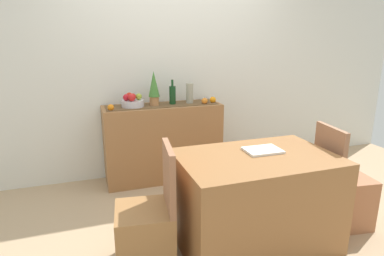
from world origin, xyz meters
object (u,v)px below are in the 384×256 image
(chair_near_window, at_px, (147,232))
(ceramic_vase, at_px, (190,93))
(wine_bottle, at_px, (173,95))
(chair_by_corner, at_px, (341,196))
(open_book, at_px, (263,150))
(fruit_bowl, at_px, (133,103))
(sideboard_console, at_px, (163,142))
(potted_plant, at_px, (154,87))
(dining_table, at_px, (255,200))

(chair_near_window, bearing_deg, ceramic_vase, 61.13)
(wine_bottle, bearing_deg, chair_by_corner, -52.68)
(open_book, height_order, chair_by_corner, chair_by_corner)
(fruit_bowl, xyz_separation_m, wine_bottle, (0.45, 0.00, 0.07))
(sideboard_console, height_order, wine_bottle, wine_bottle)
(fruit_bowl, relative_size, potted_plant, 0.64)
(potted_plant, bearing_deg, dining_table, -72.43)
(wine_bottle, height_order, ceramic_vase, wine_bottle)
(sideboard_console, xyz_separation_m, dining_table, (0.37, -1.47, -0.07))
(fruit_bowl, relative_size, open_book, 0.87)
(fruit_bowl, height_order, open_book, fruit_bowl)
(fruit_bowl, distance_m, chair_by_corner, 2.24)
(sideboard_console, relative_size, fruit_bowl, 5.44)
(open_book, xyz_separation_m, chair_by_corner, (0.77, -0.08, -0.48))
(dining_table, bearing_deg, potted_plant, 107.57)
(open_book, bearing_deg, chair_by_corner, -4.31)
(wine_bottle, xyz_separation_m, open_book, (0.35, -1.39, -0.24))
(ceramic_vase, relative_size, open_book, 0.82)
(chair_near_window, bearing_deg, chair_by_corner, 0.14)
(dining_table, height_order, chair_by_corner, chair_by_corner)
(sideboard_console, xyz_separation_m, wine_bottle, (0.12, 0.00, 0.55))
(ceramic_vase, height_order, open_book, ceramic_vase)
(wine_bottle, bearing_deg, dining_table, -80.14)
(ceramic_vase, bearing_deg, chair_near_window, -118.87)
(sideboard_console, xyz_separation_m, open_book, (0.47, -1.39, 0.31))
(fruit_bowl, height_order, potted_plant, potted_plant)
(wine_bottle, bearing_deg, fruit_bowl, 180.00)
(fruit_bowl, height_order, ceramic_vase, ceramic_vase)
(wine_bottle, bearing_deg, chair_near_window, -112.44)
(fruit_bowl, relative_size, dining_table, 0.20)
(sideboard_console, xyz_separation_m, fruit_bowl, (-0.33, 0.00, 0.48))
(open_book, xyz_separation_m, chair_near_window, (-0.95, -0.08, -0.48))
(ceramic_vase, bearing_deg, potted_plant, 180.00)
(dining_table, height_order, open_book, open_book)
(open_book, bearing_deg, potted_plant, 113.10)
(sideboard_console, bearing_deg, ceramic_vase, 0.00)
(chair_by_corner, bearing_deg, ceramic_vase, 121.95)
(chair_near_window, bearing_deg, sideboard_console, 71.66)
(ceramic_vase, xyz_separation_m, potted_plant, (-0.41, 0.00, 0.09))
(fruit_bowl, xyz_separation_m, ceramic_vase, (0.65, 0.00, 0.07))
(dining_table, relative_size, chair_near_window, 1.33)
(sideboard_console, relative_size, chair_by_corner, 1.47)
(dining_table, relative_size, chair_by_corner, 1.33)
(wine_bottle, relative_size, open_book, 1.00)
(chair_by_corner, bearing_deg, sideboard_console, 130.17)
(wine_bottle, bearing_deg, potted_plant, 180.00)
(dining_table, xyz_separation_m, open_book, (0.09, 0.08, 0.38))
(ceramic_vase, xyz_separation_m, chair_near_window, (-0.81, -1.47, -0.73))
(sideboard_console, distance_m, ceramic_vase, 0.64)
(fruit_bowl, relative_size, chair_near_window, 0.27)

